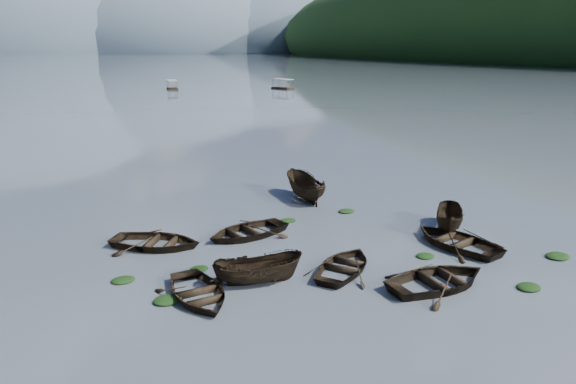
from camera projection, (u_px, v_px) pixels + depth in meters
name	position (u px, v px, depth m)	size (l,w,h in m)	color
ground_plane	(413.00, 318.00, 20.00)	(2400.00, 2400.00, 0.00)	#4C545F
haze_mtn_b	(17.00, 53.00, 786.97)	(520.00, 520.00, 340.00)	#475666
haze_mtn_c	(150.00, 52.00, 865.30)	(520.00, 520.00, 260.00)	#475666
haze_mtn_d	(250.00, 52.00, 935.80)	(520.00, 520.00, 220.00)	#475666
rowboat_0	(198.00, 298.00, 21.61)	(3.11, 4.35, 0.90)	black
rowboat_1	(345.00, 271.00, 24.24)	(3.08, 4.31, 0.89)	black
rowboat_2	(258.00, 283.00, 22.98)	(1.52, 4.04, 1.56)	black
rowboat_3	(456.00, 246.00, 27.21)	(3.56, 4.98, 1.03)	black
rowboat_4	(439.00, 286.00, 22.64)	(3.54, 4.95, 1.03)	black
rowboat_5	(449.00, 229.00, 29.71)	(1.53, 4.06, 1.57)	black
rowboat_6	(156.00, 247.00, 27.08)	(3.46, 4.84, 1.00)	black
rowboat_7	(247.00, 236.00, 28.66)	(3.42, 4.78, 0.99)	black
rowboat_8	(305.00, 199.00, 35.66)	(1.84, 4.90, 1.89)	black
weed_clump_0	(168.00, 301.00, 21.31)	(1.19, 0.97, 0.26)	black
weed_clump_1	(199.00, 269.00, 24.36)	(0.89, 0.71, 0.20)	black
weed_clump_2	(529.00, 288.00, 22.46)	(1.11, 0.89, 0.24)	black
weed_clump_3	(425.00, 257.00, 25.81)	(0.97, 0.81, 0.21)	black
weed_clump_4	(557.00, 257.00, 25.75)	(1.25, 0.99, 0.26)	black
weed_clump_5	(123.00, 281.00, 23.15)	(1.05, 0.85, 0.22)	black
weed_clump_6	(288.00, 221.00, 31.07)	(0.99, 0.83, 0.21)	black
weed_clump_7	(346.00, 212.00, 32.79)	(1.08, 0.86, 0.24)	black
pontoon_centre	(172.00, 90.00, 125.07)	(2.35, 5.63, 2.16)	black
pontoon_right	(283.00, 89.00, 126.76)	(2.51, 6.01, 2.31)	black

